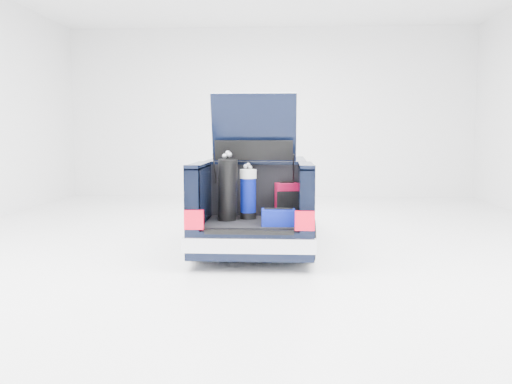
# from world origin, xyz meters

# --- Properties ---
(ground) EXTENTS (14.00, 14.00, 0.00)m
(ground) POSITION_xyz_m (0.00, 0.00, 0.00)
(ground) COLOR white
(ground) RESTS_ON ground
(car) EXTENTS (1.87, 4.65, 2.47)m
(car) POSITION_xyz_m (-0.00, 0.11, 0.67)
(car) COLOR black
(car) RESTS_ON ground
(red_suitcase) EXTENTS (0.37, 0.29, 0.55)m
(red_suitcase) POSITION_xyz_m (0.50, -1.09, 0.86)
(red_suitcase) COLOR maroon
(red_suitcase) RESTS_ON car
(black_golf_bag) EXTENTS (0.38, 0.42, 1.01)m
(black_golf_bag) POSITION_xyz_m (-0.36, -1.44, 1.06)
(black_golf_bag) COLOR black
(black_golf_bag) RESTS_ON car
(blue_golf_bag) EXTENTS (0.27, 0.27, 0.84)m
(blue_golf_bag) POSITION_xyz_m (-0.08, -1.24, 0.98)
(blue_golf_bag) COLOR black
(blue_golf_bag) RESTS_ON car
(blue_duffel) EXTENTS (0.48, 0.32, 0.24)m
(blue_duffel) POSITION_xyz_m (0.39, -1.83, 0.71)
(blue_duffel) COLOR #050E74
(blue_duffel) RESTS_ON car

